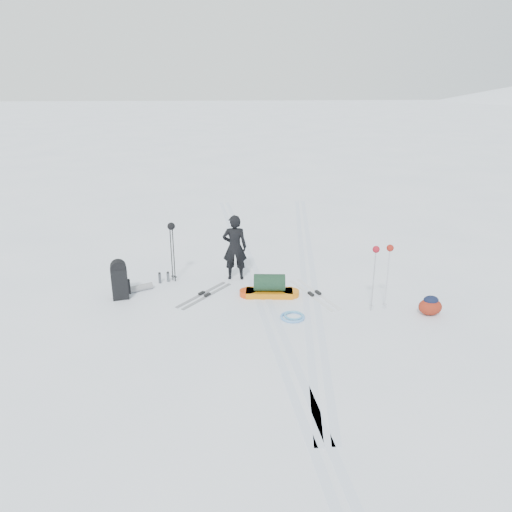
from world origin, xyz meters
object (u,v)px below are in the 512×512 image
at_px(expedition_rucksack, 122,280).
at_px(ski_poles_black, 172,233).
at_px(pulk_sled, 269,288).
at_px(skier, 235,247).

bearing_deg(expedition_rucksack, ski_poles_black, 28.20).
distance_m(expedition_rucksack, ski_poles_black, 1.58).
bearing_deg(ski_poles_black, expedition_rucksack, -147.55).
bearing_deg(expedition_rucksack, pulk_sled, -14.95).
relative_size(pulk_sled, ski_poles_black, 0.94).
relative_size(skier, ski_poles_black, 1.10).
xyz_separation_m(skier, pulk_sled, (0.72, -1.10, -0.61)).
distance_m(skier, ski_poles_black, 1.53).
height_order(pulk_sled, ski_poles_black, ski_poles_black).
bearing_deg(pulk_sled, ski_poles_black, 159.66).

